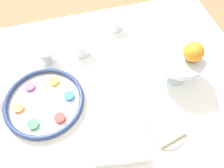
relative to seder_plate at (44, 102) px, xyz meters
The scene contains 10 objects.
ground_plane 0.81m from the seder_plate, ahead, with size 8.00×8.00×0.00m, color #99704C.
dining_table 0.46m from the seder_plate, ahead, with size 1.32×1.02×0.77m.
seder_plate is the anchor object (origin of this frame).
fruit_stand 0.55m from the seder_plate, ahead, with size 0.19×0.19×0.13m.
orange_fruit 0.58m from the seder_plate, ahead, with size 0.07×0.07×0.07m.
bread_plate 0.46m from the seder_plate, 28.48° to the right, with size 0.16×0.16×0.02m.
napkin_roll 0.36m from the seder_plate, 51.91° to the right, with size 0.18×0.07×0.04m.
cup_near 0.22m from the seder_plate, 80.62° to the left, with size 0.07×0.07×0.07m.
cup_mid 0.50m from the seder_plate, 41.07° to the left, with size 0.07×0.07×0.07m.
cup_far 0.29m from the seder_plate, 48.90° to the left, with size 0.07×0.07×0.07m.
Camera 1 is at (-0.07, -0.41, 1.53)m, focal length 35.00 mm.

